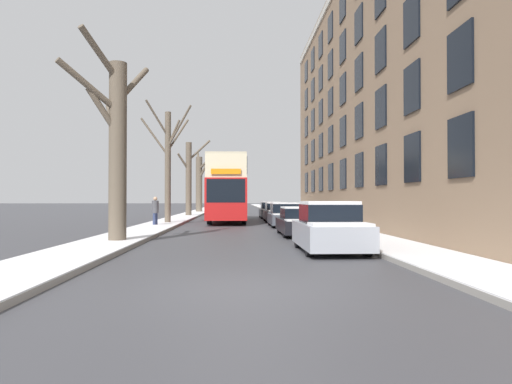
{
  "coord_description": "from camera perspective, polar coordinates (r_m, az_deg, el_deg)",
  "views": [
    {
      "loc": [
        -0.29,
        -8.3,
        1.63
      ],
      "look_at": [
        0.87,
        18.59,
        2.04
      ],
      "focal_mm": 32.0,
      "sensor_mm": 36.0,
      "label": 1
    }
  ],
  "objects": [
    {
      "name": "parked_car_2",
      "position": [
        26.93,
        3.68,
        -2.96
      ],
      "size": [
        1.87,
        4.23,
        1.41
      ],
      "color": "#474C56",
      "rests_on": "ground"
    },
    {
      "name": "parked_car_1",
      "position": [
        20.56,
        5.61,
        -3.75
      ],
      "size": [
        1.89,
        4.42,
        1.27
      ],
      "color": "black",
      "rests_on": "ground"
    },
    {
      "name": "bare_tree_left_3",
      "position": [
        53.51,
        -7.06,
        1.28
      ],
      "size": [
        2.53,
        4.26,
        7.26
      ],
      "color": "brown",
      "rests_on": "ground"
    },
    {
      "name": "ground_plane",
      "position": [
        8.46,
        -0.45,
        -12.0
      ],
      "size": [
        320.0,
        320.0,
        0.0
      ],
      "primitive_type": "plane",
      "color": "#424247"
    },
    {
      "name": "bare_tree_left_2",
      "position": [
        41.79,
        -8.38,
        1.83
      ],
      "size": [
        2.89,
        2.67,
        7.21
      ],
      "color": "brown",
      "rests_on": "ground"
    },
    {
      "name": "bare_tree_left_1",
      "position": [
        29.42,
        -10.95,
        3.8
      ],
      "size": [
        3.36,
        2.41,
        7.72
      ],
      "color": "brown",
      "rests_on": "ground"
    },
    {
      "name": "double_decker_bus",
      "position": [
        32.6,
        -3.56,
        0.69
      ],
      "size": [
        2.56,
        11.43,
        4.45
      ],
      "color": "red",
      "rests_on": "ground"
    },
    {
      "name": "parked_car_4",
      "position": [
        38.54,
        1.82,
        -2.34
      ],
      "size": [
        1.77,
        4.46,
        1.38
      ],
      "color": "#474C56",
      "rests_on": "ground"
    },
    {
      "name": "bare_tree_left_0",
      "position": [
        17.27,
        -17.08,
        5.96
      ],
      "size": [
        2.45,
        3.68,
        7.4
      ],
      "color": "brown",
      "rests_on": "ground"
    },
    {
      "name": "terrace_facade_right",
      "position": [
        28.89,
        19.74,
        11.29
      ],
      "size": [
        9.1,
        35.4,
        15.37
      ],
      "color": "#8C7056",
      "rests_on": "ground"
    },
    {
      "name": "parked_car_3",
      "position": [
        32.7,
        2.59,
        -2.6
      ],
      "size": [
        1.74,
        4.38,
        1.39
      ],
      "color": "#474C56",
      "rests_on": "ground"
    },
    {
      "name": "parked_car_0",
      "position": [
        14.3,
        9.21,
        -4.55
      ],
      "size": [
        1.87,
        3.91,
        1.56
      ],
      "color": "#9EA3AD",
      "rests_on": "ground"
    },
    {
      "name": "sidewalk_right",
      "position": [
        61.53,
        2.28,
        -2.31
      ],
      "size": [
        2.24,
        130.0,
        0.16
      ],
      "color": "gray",
      "rests_on": "ground"
    },
    {
      "name": "sidewalk_left",
      "position": [
        61.48,
        -6.7,
        -2.31
      ],
      "size": [
        2.24,
        130.0,
        0.16
      ],
      "color": "gray",
      "rests_on": "ground"
    },
    {
      "name": "pedestrian_left_sidewalk",
      "position": [
        26.73,
        -12.48,
        -2.28
      ],
      "size": [
        0.38,
        0.38,
        1.76
      ],
      "rotation": [
        0.0,
        0.0,
        4.32
      ],
      "color": "navy",
      "rests_on": "ground"
    },
    {
      "name": "oncoming_van",
      "position": [
        50.7,
        -3.75,
        -1.24
      ],
      "size": [
        2.05,
        4.83,
        2.41
      ],
      "color": "white",
      "rests_on": "ground"
    }
  ]
}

